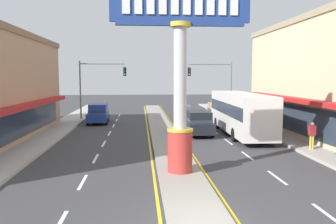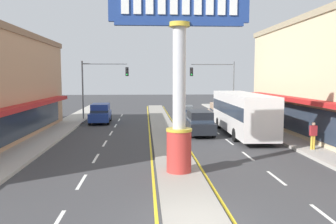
{
  "view_description": "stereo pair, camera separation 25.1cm",
  "coord_description": "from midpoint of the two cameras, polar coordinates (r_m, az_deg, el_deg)",
  "views": [
    {
      "loc": [
        -1.8,
        -10.18,
        4.53
      ],
      "look_at": [
        -0.29,
        9.01,
        2.6
      ],
      "focal_mm": 37.32,
      "sensor_mm": 36.0,
      "label": 1
    },
    {
      "loc": [
        -1.55,
        -10.2,
        4.53
      ],
      "look_at": [
        -0.29,
        9.01,
        2.6
      ],
      "focal_mm": 37.32,
      "sensor_mm": 36.0,
      "label": 2
    }
  ],
  "objects": [
    {
      "name": "suv_near_right_lane",
      "position": [
        27.43,
        5.42,
        -1.73
      ],
      "size": [
        1.97,
        4.6,
        1.9
      ],
      "color": "black",
      "rests_on": "ground"
    },
    {
      "name": "lane_markings",
      "position": [
        27.26,
        -0.18,
        -3.83
      ],
      "size": [
        8.81,
        52.0,
        0.01
      ],
      "color": "silver",
      "rests_on": "ground"
    },
    {
      "name": "sidewalk_left",
      "position": [
        27.54,
        -19.05,
        -3.87
      ],
      "size": [
        2.62,
        60.0,
        0.18
      ],
      "primitive_type": "cube",
      "color": "#ADA89E",
      "rests_on": "ground"
    },
    {
      "name": "traffic_light_left_side",
      "position": [
        37.09,
        -10.92,
        5.19
      ],
      "size": [
        4.86,
        0.46,
        6.2
      ],
      "color": "slate",
      "rests_on": "ground"
    },
    {
      "name": "suv_far_left_oncoming",
      "position": [
        35.68,
        8.65,
        -0.04
      ],
      "size": [
        2.15,
        4.69,
        1.9
      ],
      "color": "tan",
      "rests_on": "ground"
    },
    {
      "name": "district_sign",
      "position": [
        15.93,
        2.29,
        5.7
      ],
      "size": [
        6.29,
        1.21,
        8.37
      ],
      "color": "#B7332D",
      "rests_on": "median_strip"
    },
    {
      "name": "suv_near_left_lane",
      "position": [
        35.14,
        -10.78,
        -0.16
      ],
      "size": [
        2.09,
        4.66,
        1.9
      ],
      "color": "navy",
      "rests_on": "ground"
    },
    {
      "name": "sidewalk_right",
      "position": [
        28.61,
        18.12,
        -3.49
      ],
      "size": [
        2.62,
        60.0,
        0.18
      ],
      "primitive_type": "cube",
      "color": "#ADA89E",
      "rests_on": "ground"
    },
    {
      "name": "traffic_light_right_side",
      "position": [
        38.22,
        8.27,
        5.25
      ],
      "size": [
        4.86,
        0.46,
        6.2
      ],
      "color": "slate",
      "rests_on": "ground"
    },
    {
      "name": "sedan_mid_left_lane",
      "position": [
        37.03,
        3.02,
        -0.08
      ],
      "size": [
        2.02,
        4.39,
        1.53
      ],
      "color": "#4C5156",
      "rests_on": "ground"
    },
    {
      "name": "pedestrian_near_kerb",
      "position": [
        22.81,
        22.92,
        -3.31
      ],
      "size": [
        0.41,
        0.24,
        1.67
      ],
      "color": "gold",
      "rests_on": "sidewalk_right"
    },
    {
      "name": "bus_far_right_lane",
      "position": [
        27.95,
        12.16,
        0.13
      ],
      "size": [
        2.8,
        11.26,
        3.26
      ],
      "color": "silver",
      "rests_on": "ground"
    },
    {
      "name": "median_strip",
      "position": [
        28.59,
        -0.35,
        -3.25
      ],
      "size": [
        2.07,
        52.0,
        0.14
      ],
      "primitive_type": "cube",
      "color": "gray",
      "rests_on": "ground"
    }
  ]
}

